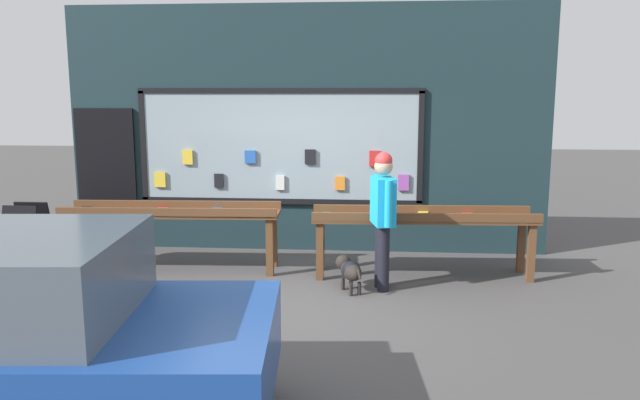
{
  "coord_description": "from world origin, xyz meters",
  "views": [
    {
      "loc": [
        0.96,
        -6.74,
        2.32
      ],
      "look_at": [
        0.33,
        0.89,
        1.0
      ],
      "focal_mm": 35.0,
      "sensor_mm": 36.0,
      "label": 1
    }
  ],
  "objects_px": {
    "small_dog": "(350,270)",
    "sandwich_board_sign": "(28,235)",
    "display_table_left": "(172,217)",
    "person_browsing": "(383,210)",
    "display_table_right": "(423,222)"
  },
  "relations": [
    {
      "from": "display_table_right",
      "to": "person_browsing",
      "type": "xyz_separation_m",
      "value": [
        -0.53,
        -0.59,
        0.26
      ]
    },
    {
      "from": "display_table_left",
      "to": "display_table_right",
      "type": "relative_size",
      "value": 1.0
    },
    {
      "from": "display_table_left",
      "to": "display_table_right",
      "type": "xyz_separation_m",
      "value": [
        3.27,
        -0.0,
        -0.01
      ]
    },
    {
      "from": "display_table_right",
      "to": "person_browsing",
      "type": "height_order",
      "value": "person_browsing"
    },
    {
      "from": "person_browsing",
      "to": "sandwich_board_sign",
      "type": "distance_m",
      "value": 4.76
    },
    {
      "from": "display_table_right",
      "to": "sandwich_board_sign",
      "type": "height_order",
      "value": "sandwich_board_sign"
    },
    {
      "from": "small_dog",
      "to": "sandwich_board_sign",
      "type": "distance_m",
      "value": 4.38
    },
    {
      "from": "person_browsing",
      "to": "sandwich_board_sign",
      "type": "relative_size",
      "value": 1.9
    },
    {
      "from": "sandwich_board_sign",
      "to": "person_browsing",
      "type": "bearing_deg",
      "value": -6.4
    },
    {
      "from": "display_table_left",
      "to": "person_browsing",
      "type": "height_order",
      "value": "person_browsing"
    },
    {
      "from": "display_table_left",
      "to": "small_dog",
      "type": "bearing_deg",
      "value": -16.9
    },
    {
      "from": "display_table_right",
      "to": "sandwich_board_sign",
      "type": "distance_m",
      "value": 5.24
    },
    {
      "from": "display_table_right",
      "to": "small_dog",
      "type": "relative_size",
      "value": 4.86
    },
    {
      "from": "display_table_left",
      "to": "display_table_right",
      "type": "distance_m",
      "value": 3.27
    },
    {
      "from": "small_dog",
      "to": "sandwich_board_sign",
      "type": "relative_size",
      "value": 0.68
    }
  ]
}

